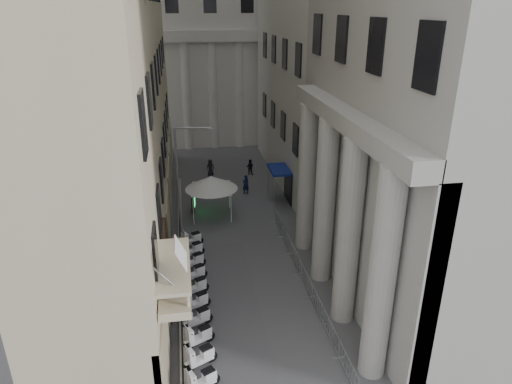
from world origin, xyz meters
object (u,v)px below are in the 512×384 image
pedestrian_a (246,184)px  pedestrian_b (250,167)px  security_tent (210,182)px  street_lamp (182,174)px  info_kiosk (193,203)px

pedestrian_a → pedestrian_b: size_ratio=1.13×
pedestrian_a → pedestrian_b: bearing=-127.5°
security_tent → street_lamp: (-2.08, -3.54, 2.08)m
security_tent → street_lamp: size_ratio=0.50×
security_tent → pedestrian_a: 5.58m
pedestrian_b → info_kiosk: bearing=74.9°
street_lamp → pedestrian_a: bearing=61.7°
info_kiosk → street_lamp: bearing=-93.6°
info_kiosk → pedestrian_b: (5.89, 8.14, -0.05)m
info_kiosk → pedestrian_a: bearing=39.7°
security_tent → info_kiosk: security_tent is taller
security_tent → pedestrian_b: size_ratio=2.63×
security_tent → info_kiosk: size_ratio=2.51×
street_lamp → pedestrian_b: (6.59, 12.46, -4.11)m
security_tent → pedestrian_b: security_tent is taller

